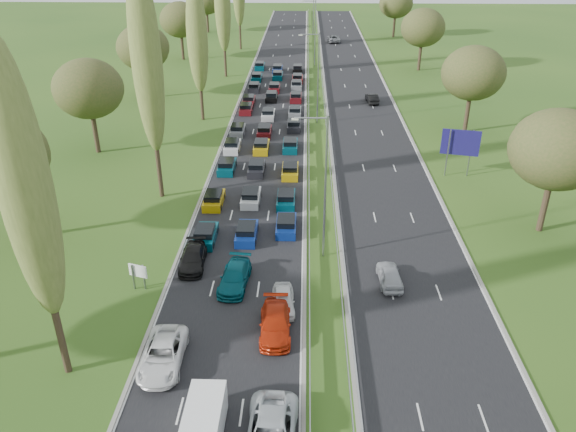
{
  "coord_description": "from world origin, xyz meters",
  "views": [
    {
      "loc": [
        2.84,
        3.24,
        24.44
      ],
      "look_at": [
        1.46,
        47.14,
        1.5
      ],
      "focal_mm": 35.0,
      "sensor_mm": 36.0,
      "label": 1
    }
  ],
  "objects_px": {
    "near_car_3": "(193,258)",
    "white_van_rear": "(204,423)",
    "info_sign": "(138,273)",
    "near_car_2": "(163,354)",
    "direction_sign": "(460,145)"
  },
  "relations": [
    {
      "from": "white_van_rear",
      "to": "near_car_3",
      "type": "bearing_deg",
      "value": 102.5
    },
    {
      "from": "near_car_3",
      "to": "white_van_rear",
      "type": "distance_m",
      "value": 17.31
    },
    {
      "from": "near_car_3",
      "to": "white_van_rear",
      "type": "bearing_deg",
      "value": -80.48
    },
    {
      "from": "near_car_3",
      "to": "white_van_rear",
      "type": "height_order",
      "value": "white_van_rear"
    },
    {
      "from": "white_van_rear",
      "to": "info_sign",
      "type": "bearing_deg",
      "value": 117.9
    },
    {
      "from": "near_car_2",
      "to": "info_sign",
      "type": "height_order",
      "value": "info_sign"
    },
    {
      "from": "near_car_2",
      "to": "near_car_3",
      "type": "xyz_separation_m",
      "value": [
        -0.22,
        11.39,
        -0.06
      ]
    },
    {
      "from": "direction_sign",
      "to": "white_van_rear",
      "type": "bearing_deg",
      "value": -121.11
    },
    {
      "from": "near_car_3",
      "to": "white_van_rear",
      "type": "xyz_separation_m",
      "value": [
        3.69,
        -16.91,
        0.31
      ]
    },
    {
      "from": "near_car_3",
      "to": "info_sign",
      "type": "height_order",
      "value": "info_sign"
    },
    {
      "from": "near_car_3",
      "to": "info_sign",
      "type": "bearing_deg",
      "value": -138.46
    },
    {
      "from": "near_car_3",
      "to": "direction_sign",
      "type": "height_order",
      "value": "direction_sign"
    },
    {
      "from": "near_car_2",
      "to": "info_sign",
      "type": "xyz_separation_m",
      "value": [
        -3.65,
        8.04,
        0.6
      ]
    },
    {
      "from": "near_car_3",
      "to": "info_sign",
      "type": "relative_size",
      "value": 2.26
    },
    {
      "from": "near_car_3",
      "to": "white_van_rear",
      "type": "relative_size",
      "value": 0.96
    }
  ]
}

